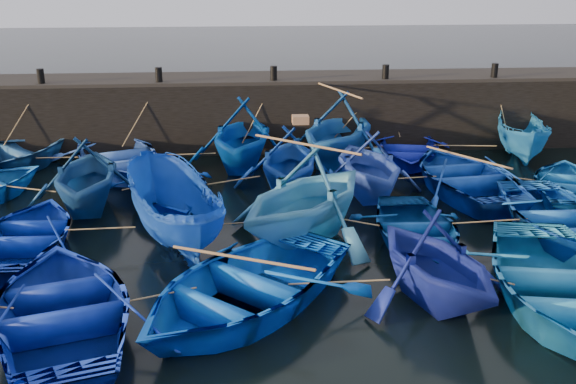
{
  "coord_description": "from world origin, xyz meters",
  "views": [
    {
      "loc": [
        -1.29,
        -13.01,
        6.5
      ],
      "look_at": [
        0.0,
        3.2,
        0.7
      ],
      "focal_mm": 40.0,
      "sensor_mm": 36.0,
      "label": 1
    }
  ],
  "objects": [
    {
      "name": "ground",
      "position": [
        0.0,
        0.0,
        0.0
      ],
      "size": [
        120.0,
        120.0,
        0.0
      ],
      "primitive_type": "plane",
      "color": "black",
      "rests_on": "ground"
    },
    {
      "name": "quay_wall",
      "position": [
        0.0,
        10.5,
        1.25
      ],
      "size": [
        26.0,
        2.5,
        2.5
      ],
      "primitive_type": "cube",
      "color": "black",
      "rests_on": "ground"
    },
    {
      "name": "quay_top",
      "position": [
        0.0,
        10.5,
        2.56
      ],
      "size": [
        26.0,
        2.5,
        0.12
      ],
      "primitive_type": "cube",
      "color": "black",
      "rests_on": "quay_wall"
    },
    {
      "name": "bollard_0",
      "position": [
        -8.0,
        9.6,
        2.87
      ],
      "size": [
        0.24,
        0.24,
        0.5
      ],
      "primitive_type": "cylinder",
      "color": "black",
      "rests_on": "quay_top"
    },
    {
      "name": "bollard_1",
      "position": [
        -4.0,
        9.6,
        2.87
      ],
      "size": [
        0.24,
        0.24,
        0.5
      ],
      "primitive_type": "cylinder",
      "color": "black",
      "rests_on": "quay_top"
    },
    {
      "name": "bollard_2",
      "position": [
        0.0,
        9.6,
        2.87
      ],
      "size": [
        0.24,
        0.24,
        0.5
      ],
      "primitive_type": "cylinder",
      "color": "black",
      "rests_on": "quay_top"
    },
    {
      "name": "bollard_3",
      "position": [
        4.0,
        9.6,
        2.87
      ],
      "size": [
        0.24,
        0.24,
        0.5
      ],
      "primitive_type": "cylinder",
      "color": "black",
      "rests_on": "quay_top"
    },
    {
      "name": "bollard_4",
      "position": [
        8.0,
        9.6,
        2.87
      ],
      "size": [
        0.24,
        0.24,
        0.5
      ],
      "primitive_type": "cylinder",
      "color": "black",
      "rests_on": "quay_top"
    },
    {
      "name": "boat_1",
      "position": [
        -5.31,
        7.54,
        0.55
      ],
      "size": [
        5.53,
        6.36,
        1.1
      ],
      "primitive_type": "imported",
      "rotation": [
        0.0,
        0.0,
        0.39
      ],
      "color": "#284EAF",
      "rests_on": "ground"
    },
    {
      "name": "boat_2",
      "position": [
        -1.17,
        7.66,
        1.19
      ],
      "size": [
        4.49,
        5.02,
        2.38
      ],
      "primitive_type": "imported",
      "rotation": [
        0.0,
        0.0,
        -0.14
      ],
      "color": "#013995",
      "rests_on": "ground"
    },
    {
      "name": "boat_3",
      "position": [
        2.07,
        7.87,
        1.26
      ],
      "size": [
        5.92,
        6.18,
        2.52
      ],
      "primitive_type": "imported",
      "rotation": [
        0.0,
        0.0,
        -0.5
      ],
      "color": "#134D96",
      "rests_on": "ground"
    },
    {
      "name": "boat_4",
      "position": [
        4.57,
        8.04,
        0.46
      ],
      "size": [
        4.04,
        4.98,
        0.91
      ],
      "primitive_type": "imported",
      "rotation": [
        0.0,
        0.0,
        -0.22
      ],
      "color": "#0A1591",
      "rests_on": "ground"
    },
    {
      "name": "boat_5",
      "position": [
        8.52,
        7.79,
        0.8
      ],
      "size": [
        2.61,
        4.43,
        1.61
      ],
      "primitive_type": "imported",
      "rotation": [
        0.0,
        0.0,
        -0.27
      ],
      "color": "#1B6AB1",
      "rests_on": "ground"
    },
    {
      "name": "boat_7",
      "position": [
        -5.48,
        4.15,
        1.08
      ],
      "size": [
        3.85,
        4.37,
        2.16
      ],
      "primitive_type": "imported",
      "rotation": [
        0.0,
        0.0,
        3.22
      ],
      "color": "navy",
      "rests_on": "ground"
    },
    {
      "name": "boat_8",
      "position": [
        -3.34,
        4.36,
        0.49
      ],
      "size": [
        4.53,
        5.44,
        0.97
      ],
      "primitive_type": "imported",
      "rotation": [
        0.0,
        0.0,
        0.28
      ],
      "color": "#0631A1",
      "rests_on": "ground"
    },
    {
      "name": "boat_9",
      "position": [
        0.21,
        5.08,
        1.06
      ],
      "size": [
        4.0,
        4.48,
        2.13
      ],
      "primitive_type": "imported",
      "rotation": [
        0.0,
        0.0,
        3.0
      ],
      "color": "navy",
      "rests_on": "ground"
    },
    {
      "name": "boat_10",
      "position": [
        2.46,
        4.55,
        1.04
      ],
      "size": [
        3.87,
        4.35,
        2.09
      ],
      "primitive_type": "imported",
      "rotation": [
        0.0,
        0.0,
        3.26
      ],
      "color": "#2848B9",
      "rests_on": "ground"
    },
    {
      "name": "boat_11",
      "position": [
        5.43,
        4.66,
        0.55
      ],
      "size": [
        4.35,
        5.66,
        1.09
      ],
      "primitive_type": "imported",
      "rotation": [
        0.0,
        0.0,
        3.26
      ],
      "color": "navy",
      "rests_on": "ground"
    },
    {
      "name": "boat_12",
      "position": [
        8.33,
        3.96,
        0.45
      ],
      "size": [
        4.55,
        5.2,
        0.9
      ],
      "primitive_type": "imported",
      "rotation": [
        0.0,
        0.0,
        2.74
      ],
      "color": "#0F589E",
      "rests_on": "ground"
    },
    {
      "name": "boat_14",
      "position": [
        -6.35,
        1.36,
        0.45
      ],
      "size": [
        3.24,
        4.46,
        0.91
      ],
      "primitive_type": "imported",
      "rotation": [
        0.0,
        0.0,
        3.12
      ],
      "color": "#041F90",
      "rests_on": "ground"
    },
    {
      "name": "boat_15",
      "position": [
        -2.91,
        1.41,
        0.93
      ],
      "size": [
        3.33,
        5.15,
        1.86
      ],
      "primitive_type": "imported",
      "rotation": [
        0.0,
        0.0,
        3.48
      ],
      "color": "#0C3B9E",
      "rests_on": "ground"
    },
    {
      "name": "boat_16",
      "position": [
        0.3,
        1.53,
        1.22
      ],
      "size": [
        6.09,
        6.14,
        2.45
      ],
      "primitive_type": "imported",
      "rotation": [
        0.0,
        0.0,
        -0.72
      ],
      "color": "#3785D5",
      "rests_on": "ground"
    },
    {
      "name": "boat_17",
      "position": [
        2.94,
        1.03,
        0.43
      ],
      "size": [
        3.17,
        4.29,
        0.86
      ],
      "primitive_type": "imported",
      "rotation": [
        0.0,
        0.0,
        -0.05
      ],
      "color": "navy",
      "rests_on": "ground"
    },
    {
      "name": "boat_18",
      "position": [
        6.68,
        1.17,
        0.54
      ],
      "size": [
        3.83,
        5.28,
        1.08
      ],
      "primitive_type": "imported",
      "rotation": [
        0.0,
        0.0,
        -0.02
      ],
      "color": "#0F4CB8",
      "rests_on": "ground"
    },
    {
      "name": "boat_21",
      "position": [
        -4.59,
        -2.31,
        0.54
      ],
      "size": [
        5.03,
        6.05,
        1.08
      ],
      "primitive_type": "imported",
      "rotation": [
        0.0,
        0.0,
        3.42
      ],
      "color": "navy",
      "rests_on": "ground"
    },
    {
      "name": "boat_22",
      "position": [
        -1.29,
        -1.78,
        0.56
      ],
      "size": [
        6.49,
        6.63,
        1.12
      ],
      "primitive_type": "imported",
      "rotation": [
        0.0,
        0.0,
        -0.72
      ],
      "color": "blue",
      "rests_on": "ground"
    },
    {
      "name": "boat_23",
      "position": [
        2.55,
        -1.75,
        0.97
      ],
      "size": [
        4.18,
        4.5,
        1.94
      ],
      "primitive_type": "imported",
      "rotation": [
        0.0,
        0.0,
        0.32
      ],
      "color": "navy",
      "rests_on": "ground"
    },
    {
      "name": "boat_24",
      "position": [
        4.95,
        -2.15,
        0.58
      ],
      "size": [
        4.98,
        6.22,
        1.15
      ],
      "primitive_type": "imported",
      "rotation": [
        0.0,
        0.0,
        -0.2
      ],
      "color": "#1870BB",
      "rests_on": "ground"
    },
    {
      "name": "wooden_crate",
      "position": [
        0.51,
        5.08,
        2.24
      ],
      "size": [
        0.47,
        0.39,
        0.23
      ],
      "primitive_type": "cube",
      "color": "#936240",
      "rests_on": "boat_9"
    },
    {
      "name": "mooring_ropes",
      "position": [
        -0.21,
        4.94,
        0.88
      ],
      "size": [
        17.92,
        11.85,
        2.1
      ],
      "color": "tan",
      "rests_on": "ground"
    },
    {
      "name": "loose_oars",
      "position": [
        1.63,
        3.07,
        1.83
      ],
      "size": [
        8.98,
        11.73,
        1.49
      ],
      "color": "#99724C",
      "rests_on": "ground"
    }
  ]
}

